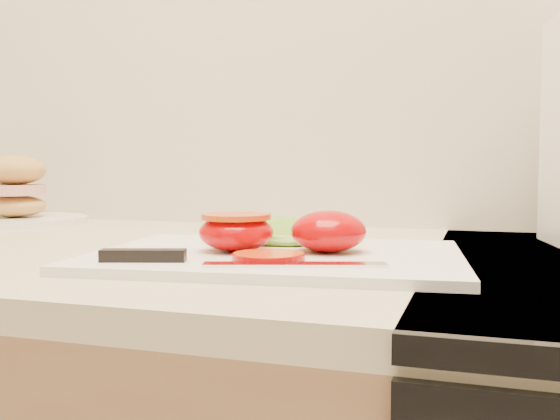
% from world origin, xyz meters
% --- Properties ---
extents(cutting_board, '(0.42, 0.33, 0.01)m').
position_xyz_m(cutting_board, '(0.01, 1.60, 0.94)').
color(cutting_board, silver).
rests_on(cutting_board, counter).
extents(tomato_half_dome, '(0.08, 0.08, 0.05)m').
position_xyz_m(tomato_half_dome, '(0.06, 1.62, 0.96)').
color(tomato_half_dome, '#B90202').
rests_on(tomato_half_dome, cutting_board).
extents(tomato_half_cut, '(0.08, 0.08, 0.04)m').
position_xyz_m(tomato_half_cut, '(-0.03, 1.59, 0.96)').
color(tomato_half_cut, '#B90202').
rests_on(tomato_half_cut, cutting_board).
extents(tomato_slice_0, '(0.07, 0.07, 0.01)m').
position_xyz_m(tomato_slice_0, '(0.02, 1.54, 0.94)').
color(tomato_slice_0, '#DF580D').
rests_on(tomato_slice_0, cutting_board).
extents(lettuce_leaf_0, '(0.16, 0.12, 0.03)m').
position_xyz_m(lettuce_leaf_0, '(-0.02, 1.68, 0.95)').
color(lettuce_leaf_0, '#78BB31').
rests_on(lettuce_leaf_0, cutting_board).
extents(lettuce_leaf_1, '(0.14, 0.13, 0.02)m').
position_xyz_m(lettuce_leaf_1, '(0.03, 1.69, 0.95)').
color(lettuce_leaf_1, '#78BB31').
rests_on(lettuce_leaf_1, cutting_board).
extents(knife, '(0.28, 0.07, 0.01)m').
position_xyz_m(knife, '(-0.03, 1.50, 0.94)').
color(knife, silver).
rests_on(knife, cutting_board).
extents(sandwich_plate, '(0.25, 0.25, 0.12)m').
position_xyz_m(sandwich_plate, '(-0.58, 1.88, 0.97)').
color(sandwich_plate, white).
rests_on(sandwich_plate, counter).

